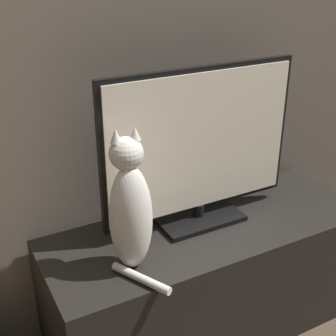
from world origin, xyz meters
TOP-DOWN VIEW (x-y plane):
  - wall_back at (0.00, 1.22)m, footprint 4.80×0.05m
  - tv_stand at (0.00, 0.94)m, footprint 1.30×0.48m
  - tv at (-0.01, 1.00)m, footprint 0.79×0.20m
  - cat at (-0.36, 0.85)m, footprint 0.16×0.29m

SIDE VIEW (x-z plane):
  - tv_stand at x=0.00m, z-range 0.00..0.51m
  - cat at x=-0.36m, z-range 0.48..0.98m
  - tv at x=-0.01m, z-range 0.51..1.13m
  - wall_back at x=0.00m, z-range 0.00..2.60m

